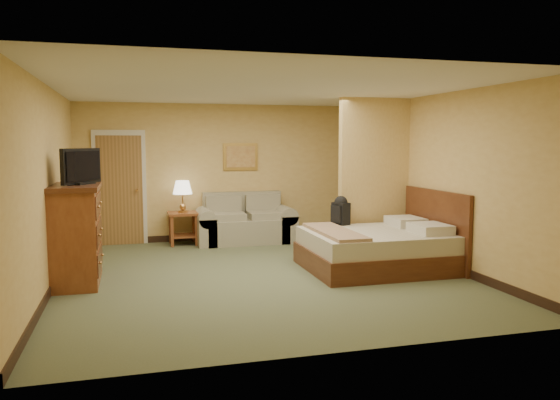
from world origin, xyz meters
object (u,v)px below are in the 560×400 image
object	(u,v)px
dresser	(76,234)
bed	(381,248)
loveseat	(245,226)
coffee_table	(333,236)

from	to	relation	value
dresser	bed	xyz separation A→B (m)	(4.29, -0.29, -0.35)
dresser	bed	world-z (taller)	dresser
dresser	bed	size ratio (longest dim) A/B	0.63
loveseat	coffee_table	size ratio (longest dim) A/B	2.15
dresser	coffee_table	bearing A→B (deg)	9.33
coffee_table	bed	distance (m)	1.02
loveseat	bed	world-z (taller)	bed
loveseat	coffee_table	world-z (taller)	loveseat
loveseat	dresser	size ratio (longest dim) A/B	1.39
coffee_table	bed	size ratio (longest dim) A/B	0.41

